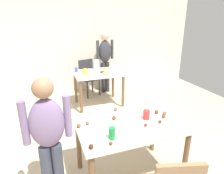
{
  "coord_description": "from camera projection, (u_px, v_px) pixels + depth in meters",
  "views": [
    {
      "loc": [
        -0.9,
        -1.91,
        1.87
      ],
      "look_at": [
        0.03,
        0.68,
        0.9
      ],
      "focal_mm": 32.03,
      "sensor_mm": 36.0,
      "label": 1
    }
  ],
  "objects": [
    {
      "name": "cake_ball_9",
      "position": [
        164.0,
        116.0,
        2.33
      ],
      "size": [
        0.05,
        0.05,
        0.05
      ],
      "primitive_type": "sphere",
      "color": "brown",
      "rests_on": "dining_table_near"
    },
    {
      "name": "cup_near_0",
      "position": [
        146.0,
        115.0,
        2.3
      ],
      "size": [
        0.08,
        0.08,
        0.11
      ],
      "primitive_type": "cylinder",
      "color": "red",
      "rests_on": "dining_table_near"
    },
    {
      "name": "cake_ball_1",
      "position": [
        114.0,
        118.0,
        2.3
      ],
      "size": [
        0.05,
        0.05,
        0.05
      ],
      "primitive_type": "sphere",
      "color": "brown",
      "rests_on": "dining_table_near"
    },
    {
      "name": "donut_far_4",
      "position": [
        85.0,
        77.0,
        3.85
      ],
      "size": [
        0.12,
        0.12,
        0.04
      ],
      "primitive_type": "torus",
      "color": "white",
      "rests_on": "dining_table_far"
    },
    {
      "name": "person_adult_far",
      "position": [
        105.0,
        57.0,
        4.98
      ],
      "size": [
        0.45,
        0.22,
        1.54
      ],
      "color": "#28282D",
      "rests_on": "ground_plane"
    },
    {
      "name": "soda_can",
      "position": [
        112.0,
        133.0,
        1.92
      ],
      "size": [
        0.07,
        0.07,
        0.12
      ],
      "primitive_type": "cylinder",
      "color": "#198438",
      "rests_on": "dining_table_near"
    },
    {
      "name": "donut_far_2",
      "position": [
        102.0,
        72.0,
        4.22
      ],
      "size": [
        0.11,
        0.11,
        0.03
      ],
      "primitive_type": "torus",
      "color": "brown",
      "rests_on": "dining_table_far"
    },
    {
      "name": "cake_ball_5",
      "position": [
        165.0,
        113.0,
        2.4
      ],
      "size": [
        0.05,
        0.05,
        0.05
      ],
      "primitive_type": "sphere",
      "color": "brown",
      "rests_on": "dining_table_near"
    },
    {
      "name": "wall_back",
      "position": [
        77.0,
        41.0,
        5.01
      ],
      "size": [
        6.4,
        0.1,
        2.6
      ],
      "primitive_type": "cube",
      "color": "beige",
      "rests_on": "ground_plane"
    },
    {
      "name": "cup_far_2",
      "position": [
        84.0,
        72.0,
        4.11
      ],
      "size": [
        0.07,
        0.07,
        0.09
      ],
      "primitive_type": "cylinder",
      "color": "yellow",
      "rests_on": "dining_table_far"
    },
    {
      "name": "dining_table_near",
      "position": [
        130.0,
        130.0,
        2.28
      ],
      "size": [
        1.2,
        0.81,
        0.75
      ],
      "color": "silver",
      "rests_on": "ground_plane"
    },
    {
      "name": "cake_ball_3",
      "position": [
        88.0,
        123.0,
        2.19
      ],
      "size": [
        0.04,
        0.04,
        0.04
      ],
      "primitive_type": "sphere",
      "color": "brown",
      "rests_on": "dining_table_near"
    },
    {
      "name": "fork_near",
      "position": [
        132.0,
        109.0,
        2.55
      ],
      "size": [
        0.17,
        0.02,
        0.01
      ],
      "primitive_type": "cube",
      "color": "silver",
      "rests_on": "dining_table_near"
    },
    {
      "name": "pitcher_far",
      "position": [
        96.0,
        65.0,
        4.44
      ],
      "size": [
        0.13,
        0.13,
        0.22
      ],
      "primitive_type": "cylinder",
      "color": "white",
      "rests_on": "dining_table_far"
    },
    {
      "name": "dining_table_far",
      "position": [
        98.0,
        77.0,
        4.29
      ],
      "size": [
        1.02,
        0.75,
        0.75
      ],
      "color": "silver",
      "rests_on": "ground_plane"
    },
    {
      "name": "cake_ball_0",
      "position": [
        146.0,
        125.0,
        2.16
      ],
      "size": [
        0.04,
        0.04,
        0.04
      ],
      "primitive_type": "sphere",
      "color": "brown",
      "rests_on": "dining_table_near"
    },
    {
      "name": "cup_far_3",
      "position": [
        116.0,
        67.0,
        4.47
      ],
      "size": [
        0.09,
        0.09,
        0.09
      ],
      "primitive_type": "cylinder",
      "color": "white",
      "rests_on": "dining_table_far"
    },
    {
      "name": "ground_plane",
      "position": [
        127.0,
        169.0,
        2.6
      ],
      "size": [
        6.4,
        6.4,
        0.0
      ],
      "primitive_type": "plane",
      "color": "tan"
    },
    {
      "name": "donut_far_1",
      "position": [
        87.0,
        75.0,
        3.99
      ],
      "size": [
        0.11,
        0.11,
        0.03
      ],
      "primitive_type": "torus",
      "color": "gold",
      "rests_on": "dining_table_far"
    },
    {
      "name": "cake_ball_2",
      "position": [
        111.0,
        143.0,
        1.84
      ],
      "size": [
        0.04,
        0.04,
        0.04
      ],
      "primitive_type": "sphere",
      "color": "brown",
      "rests_on": "dining_table_near"
    },
    {
      "name": "cake_ball_4",
      "position": [
        91.0,
        147.0,
        1.79
      ],
      "size": [
        0.05,
        0.05,
        0.05
      ],
      "primitive_type": "sphere",
      "color": "#3D2319",
      "rests_on": "dining_table_near"
    },
    {
      "name": "cup_far_0",
      "position": [
        76.0,
        70.0,
        4.26
      ],
      "size": [
        0.07,
        0.07,
        0.09
      ],
      "primitive_type": "cylinder",
      "color": "#3351B2",
      "rests_on": "dining_table_far"
    },
    {
      "name": "chair_far_table",
      "position": [
        88.0,
        75.0,
        4.97
      ],
      "size": [
        0.5,
        0.5,
        0.87
      ],
      "color": "#2D2D33",
      "rests_on": "ground_plane"
    },
    {
      "name": "cup_far_1",
      "position": [
        85.0,
        71.0,
        4.19
      ],
      "size": [
        0.07,
        0.07,
        0.1
      ],
      "primitive_type": "cylinder",
      "color": "yellow",
      "rests_on": "dining_table_far"
    },
    {
      "name": "cake_ball_7",
      "position": [
        160.0,
        122.0,
        2.22
      ],
      "size": [
        0.04,
        0.04,
        0.04
      ],
      "primitive_type": "sphere",
      "color": "brown",
      "rests_on": "dining_table_near"
    },
    {
      "name": "donut_far_0",
      "position": [
        106.0,
        68.0,
        4.53
      ],
      "size": [
        0.11,
        0.11,
        0.03
      ],
      "primitive_type": "torus",
      "color": "gold",
      "rests_on": "dining_table_far"
    },
    {
      "name": "donut_far_5",
      "position": [
        106.0,
        73.0,
        4.11
      ],
      "size": [
        0.14,
        0.14,
        0.04
      ],
      "primitive_type": "torus",
      "color": "gold",
      "rests_on": "dining_table_far"
    },
    {
      "name": "cake_ball_8",
      "position": [
        116.0,
        109.0,
        2.51
      ],
      "size": [
        0.05,
        0.05,
        0.05
      ],
      "primitive_type": "sphere",
      "color": "brown",
      "rests_on": "dining_table_near"
    },
    {
      "name": "donut_far_3",
      "position": [
        108.0,
        70.0,
        4.36
      ],
      "size": [
        0.11,
        0.11,
        0.03
      ],
      "primitive_type": "torus",
      "color": "pink",
      "rests_on": "dining_table_far"
    },
    {
      "name": "cake_ball_6",
      "position": [
        79.0,
        126.0,
        2.13
      ],
      "size": [
        0.05,
        0.05,
        0.05
      ],
      "primitive_type": "sphere",
      "color": "brown",
      "rests_on": "dining_table_near"
    },
    {
      "name": "person_girl_near",
      "position": [
        48.0,
        135.0,
        1.88
      ],
      "size": [
        0.45,
        0.21,
        1.39
      ],
      "color": "#383D4C",
      "rests_on": "ground_plane"
    },
    {
      "name": "mixing_bowl",
      "position": [
        97.0,
        112.0,
        2.4
      ],
      "size": [
        0.16,
        0.16,
        0.08
      ],
      "primitive_type": "cylinder",
      "color": "white",
      "rests_on": "dining_table_near"
    },
    {
      "name": "cake_ball_10",
      "position": [
        157.0,
        112.0,
        2.44
      ],
      "size": [
        0.05,
        0.05,
        0.05
      ],
      "primitive_type": "sphere",
      "color": "brown",
      "rests_on": "dining_table_near"
    }
  ]
}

